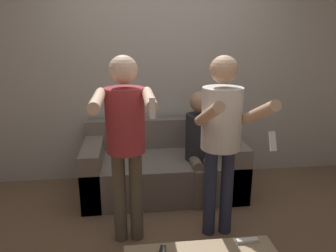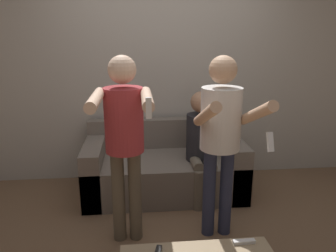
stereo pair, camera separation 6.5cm
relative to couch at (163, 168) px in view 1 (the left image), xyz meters
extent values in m
plane|color=brown|center=(0.03, -1.07, -0.27)|extent=(14.00, 14.00, 0.00)
cube|color=#B7B2A8|center=(0.03, 0.47, 1.08)|extent=(6.40, 0.06, 2.70)
cube|color=slate|center=(0.00, -0.04, -0.06)|extent=(1.72, 0.87, 0.42)
cube|color=slate|center=(0.00, 0.32, 0.32)|extent=(1.72, 0.16, 0.35)
cube|color=slate|center=(-0.76, -0.04, 0.03)|extent=(0.20, 0.87, 0.61)
cube|color=slate|center=(0.76, -0.04, 0.03)|extent=(0.20, 0.87, 0.61)
cylinder|color=brown|center=(-0.46, -0.88, 0.14)|extent=(0.11, 0.11, 0.81)
cylinder|color=brown|center=(-0.32, -0.88, 0.14)|extent=(0.11, 0.11, 0.81)
cylinder|color=#9E2D33|center=(-0.39, -0.88, 0.80)|extent=(0.31, 0.31, 0.52)
sphere|color=beige|center=(-0.39, -0.88, 1.20)|extent=(0.22, 0.22, 0.22)
cylinder|color=beige|center=(-0.57, -1.17, 1.03)|extent=(0.08, 0.58, 0.09)
cylinder|color=beige|center=(-0.22, -1.17, 1.03)|extent=(0.08, 0.58, 0.09)
cube|color=white|center=(-0.22, -1.46, 1.03)|extent=(0.04, 0.03, 0.13)
cylinder|color=#282D47|center=(0.32, -0.88, 0.13)|extent=(0.11, 0.11, 0.81)
cylinder|color=#282D47|center=(0.47, -0.88, 0.13)|extent=(0.11, 0.11, 0.81)
cylinder|color=silver|center=(0.39, -0.88, 0.79)|extent=(0.33, 0.33, 0.52)
sphere|color=tan|center=(0.39, -0.88, 1.19)|extent=(0.23, 0.23, 0.23)
cylinder|color=tan|center=(0.21, -1.16, 0.90)|extent=(0.08, 0.60, 0.32)
cylinder|color=tan|center=(0.58, -1.16, 0.90)|extent=(0.08, 0.60, 0.32)
cube|color=white|center=(0.58, -1.45, 0.78)|extent=(0.04, 0.08, 0.13)
cylinder|color=#6B6051|center=(0.31, -0.45, -0.06)|extent=(0.11, 0.11, 0.42)
cylinder|color=#6B6051|center=(0.44, -0.45, -0.06)|extent=(0.11, 0.11, 0.42)
cylinder|color=#6B6051|center=(0.31, -0.29, 0.18)|extent=(0.11, 0.32, 0.11)
cylinder|color=#6B6051|center=(0.44, -0.29, 0.18)|extent=(0.11, 0.32, 0.11)
cylinder|color=#232328|center=(0.38, -0.13, 0.40)|extent=(0.30, 0.30, 0.50)
sphere|color=#A87A5B|center=(0.38, -0.13, 0.78)|extent=(0.22, 0.22, 0.22)
cube|color=white|center=(0.40, -1.57, 0.12)|extent=(0.15, 0.04, 0.02)
camera|label=1|loc=(-0.35, -3.40, 1.47)|focal=35.00mm
camera|label=2|loc=(-0.29, -3.41, 1.47)|focal=35.00mm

